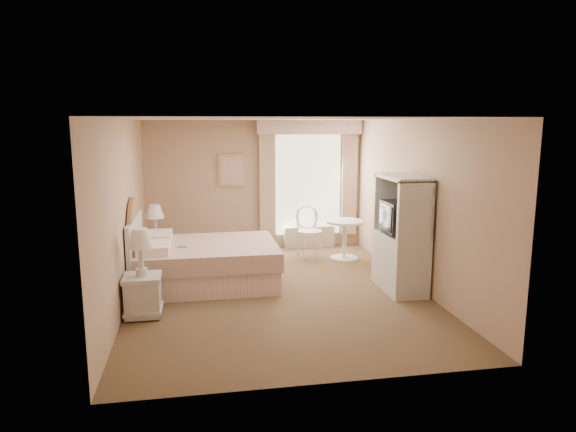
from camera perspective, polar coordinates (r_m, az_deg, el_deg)
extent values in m
cube|color=brown|center=(7.63, -1.19, -8.40)|extent=(4.20, 5.50, 0.01)
cube|color=silver|center=(7.23, -1.27, 10.73)|extent=(4.20, 5.50, 0.01)
cube|color=tan|center=(10.02, -3.67, 3.43)|extent=(4.20, 0.01, 2.50)
cube|color=tan|center=(4.68, 4.01, -4.53)|extent=(4.20, 0.01, 2.50)
cube|color=tan|center=(7.31, -17.73, 0.38)|extent=(0.01, 5.50, 2.50)
cube|color=tan|center=(7.92, 13.96, 1.31)|extent=(0.01, 5.50, 2.50)
cube|color=white|center=(10.16, 2.25, 3.54)|extent=(1.30, 0.02, 2.00)
cube|color=tan|center=(9.97, -2.36, 3.41)|extent=(0.30, 0.08, 2.05)
cube|color=tan|center=(10.33, 6.82, 3.58)|extent=(0.30, 0.08, 2.05)
cube|color=tan|center=(10.01, 2.41, 9.86)|extent=(2.05, 0.20, 0.28)
cube|color=beige|center=(10.25, 2.32, -2.30)|extent=(1.00, 0.22, 0.42)
cube|color=tan|center=(9.92, -6.26, 5.06)|extent=(0.52, 0.03, 0.62)
cube|color=beige|center=(9.90, -6.25, 5.05)|extent=(0.42, 0.02, 0.52)
cube|color=tan|center=(8.04, -8.94, -6.22)|extent=(2.06, 1.57, 0.35)
cube|color=beige|center=(7.96, -9.01, -4.05)|extent=(2.12, 1.63, 0.27)
cube|color=white|center=(7.58, -14.72, -3.47)|extent=(0.44, 0.61, 0.14)
cube|color=white|center=(8.30, -14.32, -2.26)|extent=(0.44, 0.61, 0.14)
cube|color=green|center=(7.78, -11.69, -3.39)|extent=(0.14, 0.10, 0.01)
cube|color=silver|center=(8.00, -16.57, -3.92)|extent=(0.06, 1.67, 1.08)
cylinder|color=#986D51|center=(7.98, -16.61, -3.24)|extent=(0.05, 1.48, 1.48)
cube|color=silver|center=(6.88, -15.80, -8.69)|extent=(0.43, 0.43, 0.47)
cube|color=silver|center=(6.81, -15.91, -6.60)|extent=(0.47, 0.47, 0.06)
cube|color=silver|center=(6.94, -15.74, -9.93)|extent=(0.47, 0.47, 0.05)
cylinder|color=silver|center=(6.79, -15.94, -6.00)|extent=(0.15, 0.15, 0.09)
cylinder|color=silver|center=(6.74, -16.02, -4.47)|extent=(0.07, 0.07, 0.37)
cone|color=white|center=(6.68, -16.13, -2.38)|extent=(0.34, 0.34, 0.24)
cube|color=silver|center=(9.12, -14.41, -4.04)|extent=(0.41, 0.41, 0.44)
cube|color=silver|center=(9.06, -14.48, -2.53)|extent=(0.44, 0.44, 0.05)
cube|color=silver|center=(9.16, -14.37, -4.95)|extent=(0.44, 0.44, 0.04)
cylinder|color=silver|center=(9.05, -14.50, -2.09)|extent=(0.14, 0.14, 0.09)
cylinder|color=silver|center=(9.01, -14.55, -0.99)|extent=(0.06, 0.06, 0.35)
cone|color=white|center=(8.97, -14.62, 0.50)|extent=(0.32, 0.32, 0.23)
cylinder|color=silver|center=(9.46, 6.24, -4.65)|extent=(0.50, 0.50, 0.03)
cylinder|color=silver|center=(9.38, 6.28, -2.63)|extent=(0.08, 0.08, 0.67)
cylinder|color=silver|center=(9.31, 6.32, -0.61)|extent=(0.67, 0.67, 0.04)
cylinder|color=silver|center=(9.32, 1.79, -3.47)|extent=(0.03, 0.03, 0.46)
cylinder|color=silver|center=(9.44, 3.78, -3.30)|extent=(0.03, 0.03, 0.46)
cylinder|color=silver|center=(9.63, 1.09, -3.00)|extent=(0.03, 0.03, 0.46)
cylinder|color=silver|center=(9.75, 3.01, -2.85)|extent=(0.03, 0.03, 0.46)
cylinder|color=silver|center=(9.48, 2.43, -1.74)|extent=(0.51, 0.51, 0.04)
torus|color=silver|center=(9.56, 2.14, -0.14)|extent=(0.45, 0.17, 0.44)
cylinder|color=silver|center=(9.54, 1.09, -0.47)|extent=(0.03, 0.03, 0.41)
cylinder|color=silver|center=(9.66, 3.04, -0.34)|extent=(0.03, 0.03, 0.41)
cube|color=silver|center=(7.79, 12.31, -5.02)|extent=(0.51, 1.03, 0.84)
cube|color=silver|center=(7.19, 14.00, 0.48)|extent=(0.51, 0.07, 0.84)
cube|color=silver|center=(8.05, 11.26, 1.62)|extent=(0.51, 0.07, 0.84)
cube|color=silver|center=(7.56, 12.68, 4.22)|extent=(0.51, 1.03, 0.06)
cube|color=silver|center=(7.71, 14.18, 1.12)|extent=(0.04, 1.03, 0.84)
cube|color=black|center=(7.64, 12.38, -0.09)|extent=(0.45, 0.56, 0.45)
cube|color=black|center=(7.56, 10.81, -0.15)|extent=(0.02, 0.47, 0.37)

